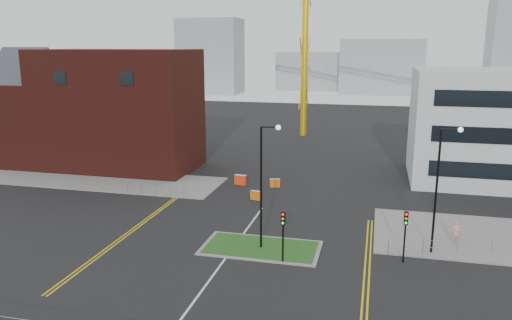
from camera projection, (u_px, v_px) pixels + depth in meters
The scene contains 22 objects.
ground at pixel (197, 298), 29.35m from camera, with size 200.00×200.00×0.00m, color black.
pavement_left at pixel (96, 179), 54.80m from camera, with size 28.00×8.00×0.12m, color slate.
island_kerb at pixel (261, 248), 36.44m from camera, with size 8.60×4.60×0.08m, color slate.
grass_island at pixel (261, 248), 36.44m from camera, with size 8.00×4.00×0.12m, color #1D4517.
brick_building at pixel (96, 110), 59.63m from camera, with size 24.20×10.07×14.24m.
streetlamp_island at pixel (264, 177), 35.17m from camera, with size 1.46×0.36×9.18m.
streetlamp_right_near at pixel (440, 181), 34.27m from camera, with size 1.46×0.36×9.18m.
traffic_light_island at pixel (283, 227), 33.49m from camera, with size 0.28×0.33×3.65m.
traffic_light_right at pixel (405, 227), 33.52m from camera, with size 0.28×0.33×3.65m.
railing_left at pixel (155, 189), 48.77m from camera, with size 6.05×0.05×1.10m.
centre_line at pixel (208, 282), 31.24m from camera, with size 0.15×30.00×0.01m, color silver.
yellow_left_a at pixel (136, 226), 40.90m from camera, with size 0.12×24.00×0.01m, color gold.
yellow_left_b at pixel (140, 226), 40.83m from camera, with size 0.12×24.00×0.01m, color gold.
yellow_right_a at pixel (365, 271), 32.81m from camera, with size 0.12×20.00×0.01m, color gold.
yellow_right_b at pixel (369, 271), 32.74m from camera, with size 0.12×20.00×0.01m, color gold.
skyline_a at pixel (211, 56), 149.67m from camera, with size 18.00×12.00×22.00m, color gray.
skyline_b at pixel (381, 67), 148.16m from camera, with size 24.00×12.00×16.00m, color gray.
skyline_d at pixel (324, 71), 162.26m from camera, with size 30.00×12.00×12.00m, color gray.
pedestrian at pixel (456, 232), 37.07m from camera, with size 0.68×0.44×1.86m, color pink.
barrier_left at pixel (256, 195), 47.75m from camera, with size 1.10×0.52×0.89m.
barrier_mid at pixel (241, 179), 52.85m from camera, with size 1.32×0.62×1.06m.
barrier_right at pixel (275, 183), 52.00m from camera, with size 1.10×0.60×0.88m.
Camera 1 is at (9.79, -25.14, 14.56)m, focal length 35.00 mm.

